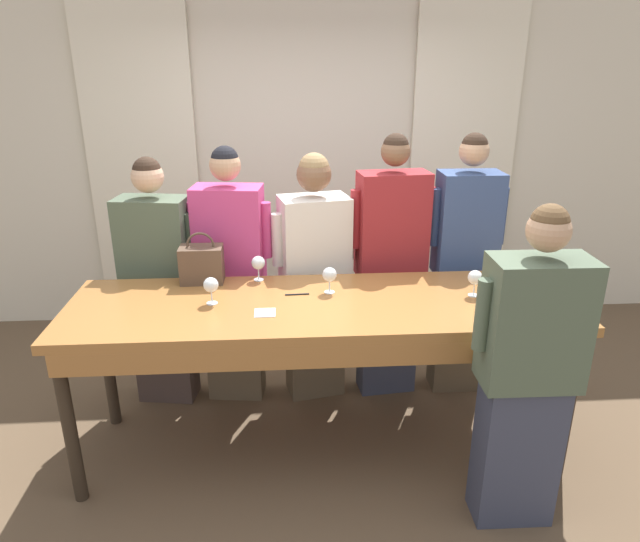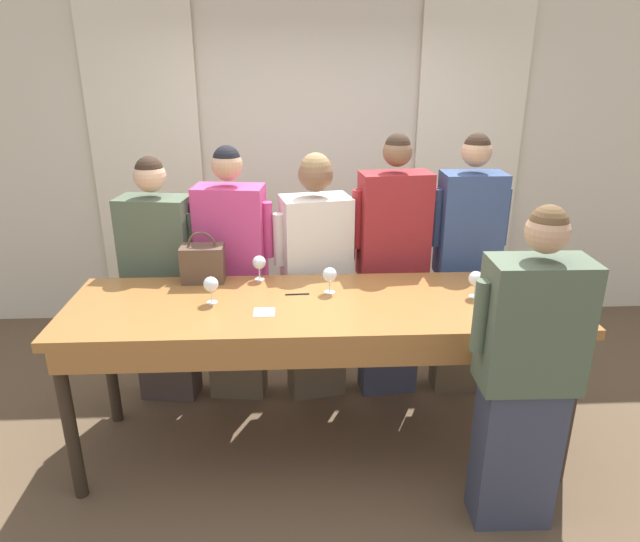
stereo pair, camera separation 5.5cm
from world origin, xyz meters
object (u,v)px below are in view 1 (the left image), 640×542
Objects in this scene: guest_olive_jacket at (159,284)px; tasting_bar at (321,318)px; handbag at (202,264)px; wine_bottle at (536,270)px; wine_glass_front_right at (475,278)px; guest_cream_sweater at (314,278)px; guest_pink_top at (232,277)px; wine_glass_front_mid at (330,275)px; wine_glass_center_right at (258,264)px; host_pouring at (527,374)px; wine_glass_center_mid at (211,286)px; guest_navy_coat at (463,266)px; wine_glass_front_left at (548,288)px; wine_glass_center_left at (532,279)px; guest_striped_shirt at (390,268)px.

tasting_bar is at bearing -33.16° from guest_olive_jacket.
wine_bottle is at bearing -6.86° from handbag.
wine_glass_front_right is 0.09× the size of guest_cream_sweater.
wine_glass_front_mid is at bearing -40.28° from guest_pink_top.
guest_pink_top is at bearing 180.00° from guest_cream_sweater.
wine_glass_center_right is 1.62m from host_pouring.
wine_glass_center_mid is 0.09× the size of guest_cream_sweater.
guest_navy_coat is at bearing 86.92° from host_pouring.
guest_olive_jacket is (-1.02, 0.66, -0.03)m from tasting_bar.
wine_glass_front_left is 1.00× the size of wine_glass_center_right.
tasting_bar is at bearing -173.52° from wine_bottle.
host_pouring reaches higher than wine_glass_front_left.
guest_pink_top is at bearing 139.72° from wine_glass_front_mid.
wine_glass_center_left is 0.09× the size of host_pouring.
wine_glass_center_left is at bearing -7.10° from wine_glass_front_right.
guest_cream_sweater is at bearing 151.26° from wine_glass_center_left.
wine_glass_front_left is 0.14m from wine_glass_center_left.
wine_glass_center_left is (-0.03, 0.13, -0.00)m from wine_glass_front_left.
guest_pink_top reaches higher than guest_olive_jacket.
wine_glass_center_mid is (-0.65, -0.11, 0.00)m from wine_glass_front_mid.
wine_bottle is at bearing -12.97° from guest_olive_jacket.
guest_olive_jacket is 2.02m from guest_navy_coat.
wine_bottle is 2.14× the size of wine_glass_center_left.
handbag reaches higher than wine_glass_center_mid.
wine_glass_center_mid is (-1.77, 0.03, 0.00)m from wine_glass_center_left.
wine_glass_center_left is at bearing 0.76° from tasting_bar.
wine_glass_front_right is 1.00× the size of wine_glass_center_left.
guest_olive_jacket is (-1.07, 0.51, -0.23)m from wine_glass_front_mid.
host_pouring is (-0.27, -0.46, -0.24)m from wine_glass_front_left.
guest_cream_sweater is 0.51m from guest_striped_shirt.
guest_cream_sweater is (0.68, 0.29, -0.23)m from handbag.
guest_olive_jacket is (-2.19, 0.65, -0.23)m from wine_glass_center_left.
tasting_bar is 1.10m from host_pouring.
wine_glass_center_left is at bearing -7.09° from wine_glass_front_mid.
handbag is at bearing -41.22° from guest_olive_jacket.
wine_bottle is at bearing -16.23° from guest_pink_top.
wine_glass_front_left is at bearing -32.82° from guest_cream_sweater.
host_pouring is at bearing -30.47° from handbag.
guest_olive_jacket is 0.93× the size of guest_navy_coat.
tasting_bar is 1.67× the size of guest_olive_jacket.
wine_glass_front_right is 0.68m from host_pouring.
tasting_bar is at bearing -28.65° from handbag.
guest_olive_jacket is at bearing 163.55° from wine_glass_center_left.
guest_striped_shirt is (1.19, 0.29, -0.17)m from handbag.
wine_bottle reaches higher than tasting_bar.
wine_glass_front_right is at bearing -59.37° from guest_striped_shirt.
wine_glass_front_left is 0.09× the size of guest_cream_sweater.
tasting_bar is 1.20m from guest_navy_coat.
wine_glass_front_left is at bearing -13.31° from wine_glass_front_mid.
wine_bottle is 2.34m from guest_olive_jacket.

